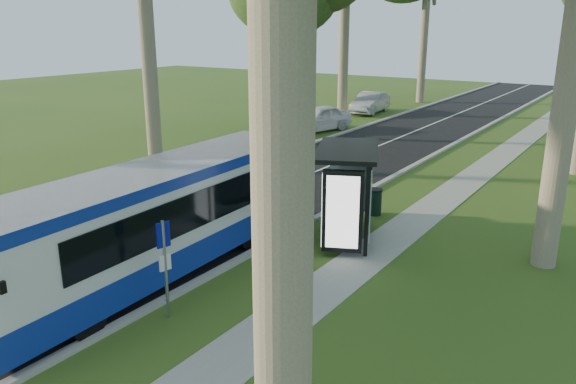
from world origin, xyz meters
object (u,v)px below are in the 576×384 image
(litter_bin, at_px, (375,202))
(car_white, at_px, (318,118))
(bus_shelter, at_px, (344,179))
(car_silver, at_px, (370,103))
(bus, at_px, (159,219))
(bus_stop_sign, at_px, (165,258))

(litter_bin, height_order, car_white, car_white)
(bus_shelter, relative_size, litter_bin, 4.08)
(bus_shelter, height_order, car_silver, bus_shelter)
(car_silver, bearing_deg, bus, -80.50)
(bus_shelter, bearing_deg, car_white, 98.56)
(bus_shelter, bearing_deg, bus, -148.65)
(bus_stop_sign, relative_size, litter_bin, 2.52)
(bus, relative_size, bus_stop_sign, 4.71)
(litter_bin, distance_m, car_white, 16.87)
(bus_stop_sign, bearing_deg, car_white, 126.39)
(litter_bin, xyz_separation_m, car_white, (-10.31, 13.35, 0.34))
(bus_shelter, height_order, litter_bin, bus_shelter)
(bus, height_order, bus_shelter, bus)
(litter_bin, bearing_deg, bus, -109.91)
(litter_bin, relative_size, car_silver, 0.20)
(bus_stop_sign, height_order, car_white, bus_stop_sign)
(bus_stop_sign, height_order, bus_shelter, bus_shelter)
(car_white, bearing_deg, bus_shelter, -43.00)
(car_white, height_order, car_silver, car_white)
(bus_stop_sign, relative_size, car_white, 0.50)
(bus_shelter, bearing_deg, car_silver, 89.55)
(car_white, bearing_deg, car_silver, 107.91)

